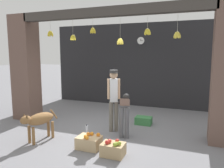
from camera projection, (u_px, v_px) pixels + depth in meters
The scene contains 12 objects.
ground_plane at pixel (106, 132), 5.89m from camera, with size 60.00×60.00×0.00m, color slate.
shop_back_wall at pixel (137, 65), 8.67m from camera, with size 7.07×0.12×3.27m, color #232326.
shop_pillar_left at pixel (26, 68), 6.96m from camera, with size 0.70×0.60×3.27m, color brown.
storefront_awning at pixel (107, 13), 5.57m from camera, with size 5.17×0.26×0.96m.
dog at pixel (39, 120), 5.21m from camera, with size 0.47×1.01×0.75m.
shopkeeper at pixel (114, 96), 5.80m from camera, with size 0.32×0.30×1.67m.
worker_stooping at pixel (125, 110), 5.57m from camera, with size 0.36×0.77×1.01m.
fruit_crate_oranges at pixel (89, 142), 4.85m from camera, with size 0.52×0.39×0.35m.
fruit_crate_apples at pixel (113, 149), 4.50m from camera, with size 0.47×0.36×0.34m.
produce_box_green at pixel (143, 121), 6.50m from camera, with size 0.48×0.33×0.22m, color #387A42.
water_bottle at pixel (87, 130), 5.66m from camera, with size 0.07×0.07×0.28m.
wall_clock at pixel (141, 41), 8.41m from camera, with size 0.30×0.03×0.30m.
Camera 1 is at (2.18, -5.22, 2.10)m, focal length 35.00 mm.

